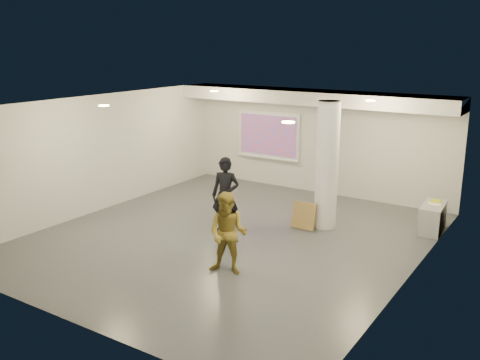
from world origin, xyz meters
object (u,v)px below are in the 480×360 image
Objects in this scene: projection_screen at (268,136)px; man at (228,234)px; credenza at (433,218)px; woman at (225,196)px; column at (327,166)px.

projection_screen is 1.32× the size of man.
woman is at bearing -150.55° from credenza.
man is at bearing -69.72° from woman.
projection_screen is 6.66m from man.
column is at bearing 67.05° from man.
credenza is at bearing 26.18° from column.
projection_screen reaches higher than man.
woman is at bearing 110.42° from man.
credenza is at bearing 43.99° from man.
woman is (1.32, -4.23, -0.64)m from projection_screen.
column reaches higher than man.
woman is (-4.00, -2.67, 0.56)m from credenza.
column is 2.74m from credenza.
column reaches higher than woman.
man is (-0.46, -3.42, -0.70)m from column.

